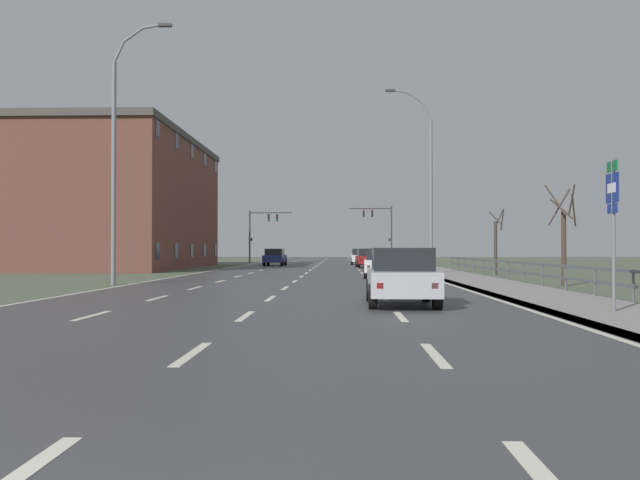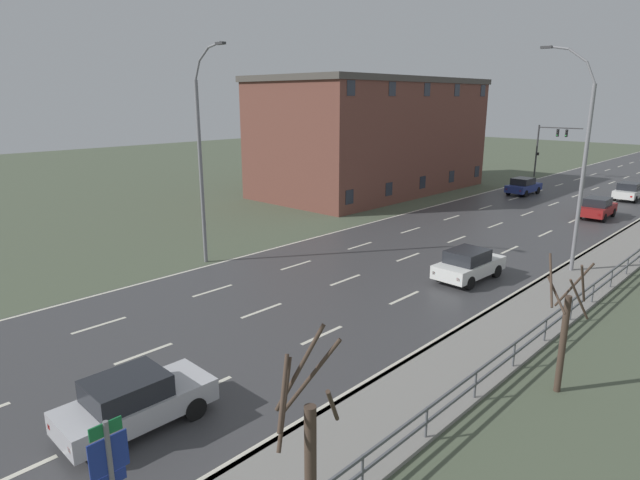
% 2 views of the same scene
% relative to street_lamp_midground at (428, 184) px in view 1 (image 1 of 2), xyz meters
% --- Properties ---
extents(ground_plane, '(160.00, 160.00, 0.12)m').
position_rel_street_lamp_midground_xyz_m(ground_plane, '(-7.42, 10.01, -5.52)').
color(ground_plane, '#4C5642').
extents(road_asphalt_strip, '(14.00, 120.00, 0.03)m').
position_rel_street_lamp_midground_xyz_m(road_asphalt_strip, '(-7.42, 22.01, -5.45)').
color(road_asphalt_strip, '#3D3D3F').
rests_on(road_asphalt_strip, ground).
extents(sidewalk_right, '(3.00, 120.00, 0.12)m').
position_rel_street_lamp_midground_xyz_m(sidewalk_right, '(1.01, 22.01, -5.40)').
color(sidewalk_right, gray).
rests_on(sidewalk_right, ground).
extents(guardrail, '(0.07, 36.90, 1.00)m').
position_rel_street_lamp_midground_xyz_m(guardrail, '(2.43, -11.92, -4.76)').
color(guardrail, '#515459').
rests_on(guardrail, ground).
extents(street_lamp_midground, '(2.82, 0.24, 11.23)m').
position_rel_street_lamp_midground_xyz_m(street_lamp_midground, '(0.00, 0.00, 0.00)').
color(street_lamp_midground, slate).
rests_on(street_lamp_midground, ground).
extents(street_lamp_left_bank, '(2.59, 0.24, 11.28)m').
position_rel_street_lamp_midground_xyz_m(street_lamp_left_bank, '(-14.86, -11.91, 0.05)').
color(street_lamp_left_bank, slate).
rests_on(street_lamp_left_bank, ground).
extents(highway_sign, '(0.09, 0.68, 3.59)m').
position_rel_street_lamp_midground_xyz_m(highway_sign, '(0.98, -24.77, -3.16)').
color(highway_sign, slate).
rests_on(highway_sign, ground).
extents(traffic_signal_right, '(4.91, 0.36, 6.36)m').
position_rel_street_lamp_midground_xyz_m(traffic_signal_right, '(-0.67, 34.97, -1.12)').
color(traffic_signal_right, '#38383A').
rests_on(traffic_signal_right, ground).
extents(traffic_signal_left, '(4.76, 0.36, 5.81)m').
position_rel_street_lamp_midground_xyz_m(traffic_signal_left, '(-14.15, 33.17, -1.47)').
color(traffic_signal_left, '#38383A').
rests_on(traffic_signal_left, ground).
extents(car_mid_centre, '(1.85, 4.10, 1.57)m').
position_rel_street_lamp_midground_xyz_m(car_mid_centre, '(-3.34, 24.33, -4.66)').
color(car_mid_centre, silver).
rests_on(car_mid_centre, ground).
extents(car_far_right, '(1.96, 4.16, 1.57)m').
position_rel_street_lamp_midground_xyz_m(car_far_right, '(-3.03, 14.64, -4.66)').
color(car_far_right, maroon).
rests_on(car_far_right, ground).
extents(car_near_left, '(1.95, 4.16, 1.57)m').
position_rel_street_lamp_midground_xyz_m(car_near_left, '(-11.28, 20.71, -4.66)').
color(car_near_left, navy).
rests_on(car_near_left, ground).
extents(car_distant, '(1.89, 4.13, 1.57)m').
position_rel_street_lamp_midground_xyz_m(car_distant, '(-3.61, -22.09, -4.66)').
color(car_distant, '#B7B7BC').
rests_on(car_distant, ground).
extents(car_far_left, '(1.98, 4.17, 1.57)m').
position_rel_street_lamp_midground_xyz_m(car_far_left, '(-3.10, -4.75, -4.66)').
color(car_far_left, silver).
rests_on(car_far_left, ground).
extents(brick_building, '(11.70, 23.03, 10.51)m').
position_rel_street_lamp_midground_xyz_m(brick_building, '(-22.94, 12.83, -0.20)').
color(brick_building, brown).
rests_on(brick_building, ground).
extents(bare_tree_mid, '(1.33, 1.32, 4.25)m').
position_rel_street_lamp_midground_xyz_m(bare_tree_mid, '(4.00, -12.30, -3.49)').
color(bare_tree_mid, '#423328').
rests_on(bare_tree_mid, ground).
extents(bare_tree_far, '(0.97, 1.00, 3.93)m').
position_rel_street_lamp_midground_xyz_m(bare_tree_far, '(4.04, -0.11, -3.65)').
color(bare_tree_far, '#423328').
rests_on(bare_tree_far, ground).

